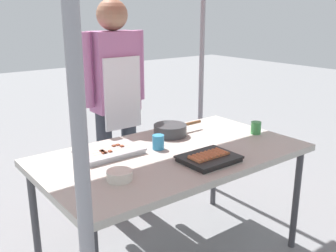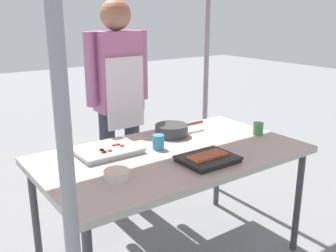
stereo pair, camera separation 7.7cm
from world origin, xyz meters
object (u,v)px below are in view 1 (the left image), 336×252
Objects in this scene: tray_grilled_sausages at (209,158)px; tray_meat_skewers at (110,152)px; cooking_wok at (171,130)px; drink_cup_by_wok at (256,128)px; stall_table at (173,160)px; condiment_bowl at (119,175)px; drink_cup_near_edge at (158,142)px; vendor_woman at (115,91)px.

tray_grilled_sausages is 0.58m from tray_meat_skewers.
drink_cup_by_wok is at bearing -33.64° from cooking_wok.
drink_cup_by_wok reaches higher than stall_table.
tray_grilled_sausages is at bearing -9.68° from condiment_bowl.
drink_cup_by_wok is (1.14, 0.09, 0.02)m from condiment_bowl.
stall_table is 4.26× the size of tray_meat_skewers.
vendor_woman is (0.12, 0.71, 0.19)m from drink_cup_near_edge.
stall_table is at bearing 174.25° from drink_cup_by_wok.
cooking_wok is (0.51, 0.07, 0.03)m from tray_meat_skewers.
tray_meat_skewers reaches higher than stall_table.
condiment_bowl is (-0.53, 0.09, 0.01)m from tray_grilled_sausages.
tray_meat_skewers is at bearing 56.59° from vendor_woman.
vendor_woman is (0.54, 0.96, 0.21)m from condiment_bowl.
drink_cup_near_edge is at bearing -143.64° from cooking_wok.
tray_meat_skewers is 2.88× the size of condiment_bowl.
vendor_woman reaches higher than condiment_bowl.
tray_meat_skewers is at bearing 161.67° from drink_cup_near_edge.
cooking_wok is at bearing 32.61° from condiment_bowl.
drink_cup_by_wok is (0.49, -0.33, 0.00)m from cooking_wok.
condiment_bowl is at bearing 60.54° from vendor_woman.
drink_cup_near_edge is 0.74m from vendor_woman.
stall_table is 12.25× the size of condiment_bowl.
tray_grilled_sausages is 3.64× the size of drink_cup_by_wok.
drink_cup_near_edge is at bearing 30.47° from condiment_bowl.
stall_table is 4.18× the size of cooking_wok.
drink_cup_near_edge is at bearing 107.24° from tray_grilled_sausages.
tray_grilled_sausages is 2.38× the size of condiment_bowl.
tray_grilled_sausages reaches higher than tray_meat_skewers.
drink_cup_near_edge is at bearing 114.29° from stall_table.
cooking_wok reaches higher than stall_table.
condiment_bowl reaches higher than tray_grilled_sausages.
vendor_woman is (-0.60, 0.87, 0.19)m from drink_cup_by_wok.
drink_cup_near_edge is at bearing 167.32° from drink_cup_by_wok.
drink_cup_by_wok is (0.72, -0.16, -0.00)m from drink_cup_near_edge.
condiment_bowl is at bearing 170.32° from tray_grilled_sausages.
cooking_wok reaches higher than tray_grilled_sausages.
drink_cup_near_edge reaches higher than cooking_wok.
stall_table is at bearing 84.56° from vendor_woman.
vendor_woman is at bearing 124.48° from drink_cup_by_wok.
vendor_woman is at bearing 84.56° from stall_table.
tray_grilled_sausages is at bearing -103.39° from cooking_wok.
drink_cup_near_edge is 0.73m from drink_cup_by_wok.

